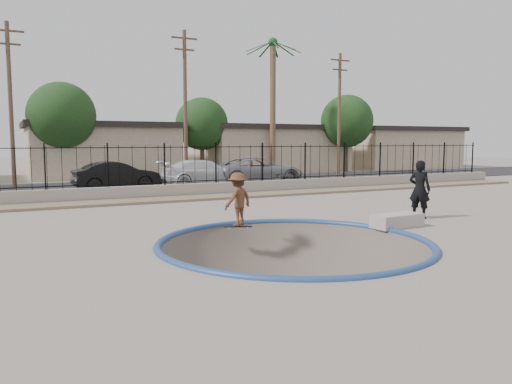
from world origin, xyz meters
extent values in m
cube|color=gray|center=(0.00, 12.00, -1.10)|extent=(120.00, 120.00, 2.20)
torus|color=navy|center=(0.00, -1.00, 0.00)|extent=(7.04, 7.04, 0.20)
cube|color=#89755A|center=(0.00, 9.20, 0.06)|extent=(42.00, 1.60, 0.11)
cube|color=#A2998E|center=(0.00, 10.30, 0.30)|extent=(42.00, 0.45, 0.60)
cube|color=black|center=(0.00, 10.30, 0.72)|extent=(40.00, 0.04, 0.03)
cube|color=black|center=(0.00, 10.30, 2.30)|extent=(40.00, 0.04, 0.04)
cube|color=black|center=(0.00, 17.00, 0.02)|extent=(90.00, 8.00, 0.04)
cube|color=tan|center=(0.00, 26.50, 1.75)|extent=(10.00, 8.00, 3.50)
cube|color=black|center=(0.00, 26.50, 3.70)|extent=(10.60, 8.60, 0.40)
cube|color=tan|center=(14.00, 26.50, 1.75)|extent=(12.00, 8.00, 3.50)
cube|color=black|center=(14.00, 26.50, 3.70)|extent=(12.60, 8.60, 0.40)
cube|color=tan|center=(28.00, 26.50, 1.75)|extent=(11.00, 8.00, 3.50)
cube|color=black|center=(28.00, 26.50, 3.70)|extent=(11.60, 8.60, 0.40)
cylinder|color=brown|center=(12.00, 22.00, 5.00)|extent=(0.44, 0.44, 10.00)
sphere|color=#18471A|center=(12.00, 22.00, 9.95)|extent=(0.70, 0.70, 0.70)
cylinder|color=#473323|center=(-6.00, 19.00, 4.50)|extent=(0.24, 0.24, 9.00)
cube|color=#473323|center=(-6.00, 19.00, 8.50)|extent=(1.70, 0.10, 0.10)
cube|color=#473323|center=(-6.00, 19.00, 7.80)|extent=(1.30, 0.10, 0.10)
cylinder|color=#473323|center=(4.00, 19.00, 4.75)|extent=(0.24, 0.24, 9.50)
cube|color=#473323|center=(4.00, 19.00, 9.00)|extent=(1.70, 0.10, 0.10)
cube|color=#473323|center=(4.00, 19.00, 8.30)|extent=(1.30, 0.10, 0.10)
cylinder|color=#473323|center=(16.00, 19.00, 4.50)|extent=(0.24, 0.24, 9.00)
cube|color=#473323|center=(16.00, 19.00, 8.50)|extent=(1.70, 0.10, 0.10)
cube|color=#473323|center=(16.00, 19.00, 7.80)|extent=(1.30, 0.10, 0.10)
cylinder|color=#473323|center=(-3.00, 23.00, 1.50)|extent=(0.34, 0.34, 3.00)
sphere|color=#143311|center=(-3.00, 23.00, 4.20)|extent=(4.32, 4.32, 4.32)
cylinder|color=#473323|center=(7.00, 24.00, 1.38)|extent=(0.34, 0.34, 2.75)
sphere|color=#143311|center=(7.00, 24.00, 3.85)|extent=(3.96, 3.96, 3.96)
cylinder|color=#473323|center=(19.00, 22.00, 1.50)|extent=(0.34, 0.34, 3.00)
sphere|color=#143311|center=(19.00, 22.00, 4.20)|extent=(4.32, 4.32, 4.32)
imported|color=brown|center=(-0.37, 1.60, 0.78)|extent=(1.16, 0.92, 1.57)
cube|color=black|center=(-0.37, 1.60, 0.06)|extent=(0.84, 0.53, 0.02)
cylinder|color=silver|center=(-0.65, 1.65, 0.03)|extent=(0.06, 0.05, 0.05)
cylinder|color=silver|center=(-0.59, 1.79, 0.03)|extent=(0.06, 0.05, 0.05)
cylinder|color=silver|center=(-0.15, 1.41, 0.03)|extent=(0.06, 0.05, 0.05)
cylinder|color=silver|center=(-0.08, 1.55, 0.03)|extent=(0.06, 0.05, 0.05)
imported|color=black|center=(5.92, 0.68, 0.98)|extent=(0.74, 0.85, 1.95)
cube|color=#A59992|center=(4.00, -0.35, 0.20)|extent=(1.64, 0.79, 0.40)
imported|color=black|center=(-1.19, 15.00, 0.77)|extent=(4.55, 1.89, 1.46)
imported|color=silver|center=(3.72, 15.00, 0.78)|extent=(5.20, 2.34, 1.48)
imported|color=gray|center=(7.17, 15.00, 0.80)|extent=(5.58, 2.66, 1.54)
camera|label=1|loc=(-6.50, -11.67, 2.60)|focal=35.00mm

